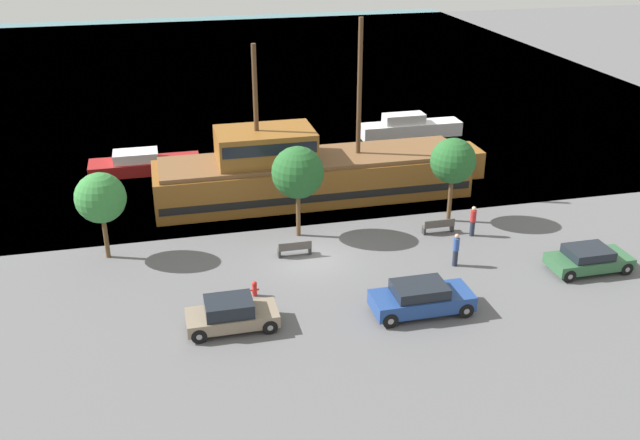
{
  "coord_description": "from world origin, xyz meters",
  "views": [
    {
      "loc": [
        -7.21,
        -32.2,
        17.19
      ],
      "look_at": [
        0.98,
        2.0,
        1.2
      ],
      "focal_mm": 40.0,
      "sensor_mm": 36.0,
      "label": 1
    }
  ],
  "objects_px": {
    "bench_promenade_east": "(295,248)",
    "pedestrian_walking_near": "(456,250)",
    "parked_car_curb_mid": "(231,314)",
    "fire_hydrant": "(255,288)",
    "moored_boat_dockside": "(409,127)",
    "pedestrian_walking_far": "(473,221)",
    "moored_boat_outer": "(143,164)",
    "parked_car_curb_front": "(421,298)",
    "parked_car_curb_rear": "(589,259)",
    "pirate_ship": "(308,172)",
    "bench_promenade_west": "(439,226)"
  },
  "relations": [
    {
      "from": "parked_car_curb_front",
      "to": "parked_car_curb_mid",
      "type": "relative_size",
      "value": 1.15
    },
    {
      "from": "parked_car_curb_mid",
      "to": "pedestrian_walking_near",
      "type": "xyz_separation_m",
      "value": [
        11.79,
        3.15,
        0.21
      ]
    },
    {
      "from": "parked_car_curb_rear",
      "to": "pedestrian_walking_near",
      "type": "distance_m",
      "value": 6.62
    },
    {
      "from": "moored_boat_dockside",
      "to": "parked_car_curb_mid",
      "type": "xyz_separation_m",
      "value": [
        -16.94,
        -24.12,
        -0.01
      ]
    },
    {
      "from": "parked_car_curb_rear",
      "to": "bench_promenade_west",
      "type": "distance_m",
      "value": 8.13
    },
    {
      "from": "parked_car_curb_mid",
      "to": "bench_promenade_east",
      "type": "distance_m",
      "value": 7.33
    },
    {
      "from": "moored_boat_outer",
      "to": "parked_car_curb_rear",
      "type": "relative_size",
      "value": 1.82
    },
    {
      "from": "parked_car_curb_rear",
      "to": "parked_car_curb_mid",
      "type": "bearing_deg",
      "value": -176.49
    },
    {
      "from": "moored_boat_dockside",
      "to": "bench_promenade_west",
      "type": "distance_m",
      "value": 17.74
    },
    {
      "from": "moored_boat_dockside",
      "to": "pedestrian_walking_far",
      "type": "xyz_separation_m",
      "value": [
        -2.81,
        -17.89,
        0.19
      ]
    },
    {
      "from": "pedestrian_walking_near",
      "to": "bench_promenade_west",
      "type": "bearing_deg",
      "value": 80.37
    },
    {
      "from": "fire_hydrant",
      "to": "pedestrian_walking_near",
      "type": "distance_m",
      "value": 10.43
    },
    {
      "from": "bench_promenade_east",
      "to": "fire_hydrant",
      "type": "bearing_deg",
      "value": -126.71
    },
    {
      "from": "bench_promenade_east",
      "to": "parked_car_curb_rear",
      "type": "bearing_deg",
      "value": -19.58
    },
    {
      "from": "parked_car_curb_front",
      "to": "bench_promenade_west",
      "type": "relative_size",
      "value": 2.55
    },
    {
      "from": "pedestrian_walking_near",
      "to": "bench_promenade_east",
      "type": "bearing_deg",
      "value": 159.12
    },
    {
      "from": "pedestrian_walking_near",
      "to": "moored_boat_outer",
      "type": "bearing_deg",
      "value": 130.79
    },
    {
      "from": "moored_boat_outer",
      "to": "bench_promenade_west",
      "type": "height_order",
      "value": "moored_boat_outer"
    },
    {
      "from": "parked_car_curb_mid",
      "to": "pedestrian_walking_far",
      "type": "bearing_deg",
      "value": 23.76
    },
    {
      "from": "pirate_ship",
      "to": "pedestrian_walking_far",
      "type": "bearing_deg",
      "value": -44.42
    },
    {
      "from": "moored_boat_dockside",
      "to": "moored_boat_outer",
      "type": "distance_m",
      "value": 20.68
    },
    {
      "from": "bench_promenade_east",
      "to": "parked_car_curb_front",
      "type": "bearing_deg",
      "value": -56.96
    },
    {
      "from": "pirate_ship",
      "to": "pedestrian_walking_near",
      "type": "relative_size",
      "value": 11.6
    },
    {
      "from": "moored_boat_outer",
      "to": "pedestrian_walking_far",
      "type": "xyz_separation_m",
      "value": [
        17.6,
        -14.62,
        0.33
      ]
    },
    {
      "from": "pirate_ship",
      "to": "moored_boat_dockside",
      "type": "relative_size",
      "value": 2.58
    },
    {
      "from": "moored_boat_outer",
      "to": "bench_promenade_east",
      "type": "bearing_deg",
      "value": -62.93
    },
    {
      "from": "pedestrian_walking_near",
      "to": "pedestrian_walking_far",
      "type": "bearing_deg",
      "value": 52.76
    },
    {
      "from": "pirate_ship",
      "to": "pedestrian_walking_near",
      "type": "height_order",
      "value": "pirate_ship"
    },
    {
      "from": "parked_car_curb_front",
      "to": "fire_hydrant",
      "type": "distance_m",
      "value": 7.79
    },
    {
      "from": "pedestrian_walking_near",
      "to": "moored_boat_dockside",
      "type": "bearing_deg",
      "value": 76.2
    },
    {
      "from": "moored_boat_dockside",
      "to": "moored_boat_outer",
      "type": "xyz_separation_m",
      "value": [
        -20.42,
        -3.28,
        -0.14
      ]
    },
    {
      "from": "bench_promenade_west",
      "to": "moored_boat_outer",
      "type": "bearing_deg",
      "value": 138.91
    },
    {
      "from": "parked_car_curb_rear",
      "to": "fire_hydrant",
      "type": "height_order",
      "value": "parked_car_curb_rear"
    },
    {
      "from": "moored_boat_dockside",
      "to": "fire_hydrant",
      "type": "distance_m",
      "value": 26.61
    },
    {
      "from": "pirate_ship",
      "to": "pedestrian_walking_far",
      "type": "distance_m",
      "value": 10.73
    },
    {
      "from": "moored_boat_outer",
      "to": "parked_car_curb_mid",
      "type": "bearing_deg",
      "value": -80.54
    },
    {
      "from": "pirate_ship",
      "to": "parked_car_curb_front",
      "type": "bearing_deg",
      "value": -82.13
    },
    {
      "from": "bench_promenade_east",
      "to": "pedestrian_walking_near",
      "type": "distance_m",
      "value": 8.29
    },
    {
      "from": "moored_boat_outer",
      "to": "pedestrian_walking_far",
      "type": "relative_size",
      "value": 4.23
    },
    {
      "from": "moored_boat_outer",
      "to": "parked_car_curb_front",
      "type": "relative_size",
      "value": 1.63
    },
    {
      "from": "moored_boat_outer",
      "to": "bench_promenade_west",
      "type": "xyz_separation_m",
      "value": [
        15.91,
        -13.88,
        -0.13
      ]
    },
    {
      "from": "moored_boat_dockside",
      "to": "parked_car_curb_rear",
      "type": "bearing_deg",
      "value": -87.15
    },
    {
      "from": "pirate_ship",
      "to": "moored_boat_outer",
      "type": "bearing_deg",
      "value": 144.42
    },
    {
      "from": "moored_boat_dockside",
      "to": "bench_promenade_east",
      "type": "relative_size",
      "value": 4.54
    },
    {
      "from": "pedestrian_walking_far",
      "to": "parked_car_curb_front",
      "type": "bearing_deg",
      "value": -129.27
    },
    {
      "from": "parked_car_curb_mid",
      "to": "bench_promenade_west",
      "type": "relative_size",
      "value": 2.22
    },
    {
      "from": "moored_boat_outer",
      "to": "pedestrian_walking_far",
      "type": "distance_m",
      "value": 22.88
    },
    {
      "from": "moored_boat_dockside",
      "to": "bench_promenade_east",
      "type": "distance_m",
      "value": 22.15
    },
    {
      "from": "pirate_ship",
      "to": "parked_car_curb_mid",
      "type": "distance_m",
      "value": 15.2
    },
    {
      "from": "bench_promenade_east",
      "to": "pedestrian_walking_far",
      "type": "bearing_deg",
      "value": 0.7
    }
  ]
}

